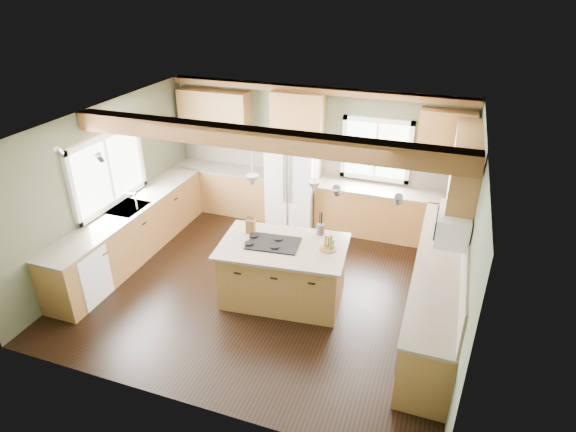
% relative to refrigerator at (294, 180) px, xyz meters
% --- Properties ---
extents(floor, '(5.60, 5.60, 0.00)m').
position_rel_refrigerator_xyz_m(floor, '(0.30, -2.12, -0.90)').
color(floor, black).
rests_on(floor, ground).
extents(ceiling, '(5.60, 5.60, 0.00)m').
position_rel_refrigerator_xyz_m(ceiling, '(0.30, -2.12, 1.70)').
color(ceiling, silver).
rests_on(ceiling, wall_back).
extents(wall_back, '(5.60, 0.00, 5.60)m').
position_rel_refrigerator_xyz_m(wall_back, '(0.30, 0.38, 0.40)').
color(wall_back, '#494E37').
rests_on(wall_back, ground).
extents(wall_left, '(0.00, 5.00, 5.00)m').
position_rel_refrigerator_xyz_m(wall_left, '(-2.50, -2.12, 0.40)').
color(wall_left, '#494E37').
rests_on(wall_left, ground).
extents(wall_right, '(0.00, 5.00, 5.00)m').
position_rel_refrigerator_xyz_m(wall_right, '(3.10, -2.12, 0.40)').
color(wall_right, '#494E37').
rests_on(wall_right, ground).
extents(ceiling_beam, '(5.55, 0.26, 0.26)m').
position_rel_refrigerator_xyz_m(ceiling_beam, '(0.30, -2.36, 1.57)').
color(ceiling_beam, '#593719').
rests_on(ceiling_beam, ceiling).
extents(soffit_trim, '(5.55, 0.20, 0.10)m').
position_rel_refrigerator_xyz_m(soffit_trim, '(0.30, 0.28, 1.64)').
color(soffit_trim, '#593719').
rests_on(soffit_trim, ceiling).
extents(backsplash_back, '(5.58, 0.03, 0.58)m').
position_rel_refrigerator_xyz_m(backsplash_back, '(0.30, 0.36, 0.31)').
color(backsplash_back, brown).
rests_on(backsplash_back, wall_back).
extents(backsplash_right, '(0.03, 3.70, 0.58)m').
position_rel_refrigerator_xyz_m(backsplash_right, '(3.08, -2.07, 0.31)').
color(backsplash_right, brown).
rests_on(backsplash_right, wall_right).
extents(base_cab_back_left, '(2.02, 0.60, 0.88)m').
position_rel_refrigerator_xyz_m(base_cab_back_left, '(-1.49, 0.08, -0.46)').
color(base_cab_back_left, brown).
rests_on(base_cab_back_left, floor).
extents(counter_back_left, '(2.06, 0.64, 0.04)m').
position_rel_refrigerator_xyz_m(counter_back_left, '(-1.49, 0.08, 0.00)').
color(counter_back_left, brown).
rests_on(counter_back_left, base_cab_back_left).
extents(base_cab_back_right, '(2.62, 0.60, 0.88)m').
position_rel_refrigerator_xyz_m(base_cab_back_right, '(1.79, 0.08, -0.46)').
color(base_cab_back_right, brown).
rests_on(base_cab_back_right, floor).
extents(counter_back_right, '(2.66, 0.64, 0.04)m').
position_rel_refrigerator_xyz_m(counter_back_right, '(1.79, 0.08, 0.00)').
color(counter_back_right, brown).
rests_on(counter_back_right, base_cab_back_right).
extents(base_cab_left, '(0.60, 3.70, 0.88)m').
position_rel_refrigerator_xyz_m(base_cab_left, '(-2.20, -2.07, -0.46)').
color(base_cab_left, brown).
rests_on(base_cab_left, floor).
extents(counter_left, '(0.64, 3.74, 0.04)m').
position_rel_refrigerator_xyz_m(counter_left, '(-2.20, -2.07, 0.00)').
color(counter_left, brown).
rests_on(counter_left, base_cab_left).
extents(base_cab_right, '(0.60, 3.70, 0.88)m').
position_rel_refrigerator_xyz_m(base_cab_right, '(2.80, -2.07, -0.46)').
color(base_cab_right, brown).
rests_on(base_cab_right, floor).
extents(counter_right, '(0.64, 3.74, 0.04)m').
position_rel_refrigerator_xyz_m(counter_right, '(2.80, -2.07, 0.00)').
color(counter_right, brown).
rests_on(counter_right, base_cab_right).
extents(upper_cab_back_left, '(1.40, 0.35, 0.90)m').
position_rel_refrigerator_xyz_m(upper_cab_back_left, '(-1.69, 0.21, 1.05)').
color(upper_cab_back_left, brown).
rests_on(upper_cab_back_left, wall_back).
extents(upper_cab_over_fridge, '(0.96, 0.35, 0.70)m').
position_rel_refrigerator_xyz_m(upper_cab_over_fridge, '(-0.00, 0.21, 1.25)').
color(upper_cab_over_fridge, brown).
rests_on(upper_cab_over_fridge, wall_back).
extents(upper_cab_right, '(0.35, 2.20, 0.90)m').
position_rel_refrigerator_xyz_m(upper_cab_right, '(2.92, -1.22, 1.05)').
color(upper_cab_right, brown).
rests_on(upper_cab_right, wall_right).
extents(upper_cab_back_corner, '(0.90, 0.35, 0.90)m').
position_rel_refrigerator_xyz_m(upper_cab_back_corner, '(2.60, 0.21, 1.05)').
color(upper_cab_back_corner, brown).
rests_on(upper_cab_back_corner, wall_back).
extents(window_left, '(0.04, 1.60, 1.05)m').
position_rel_refrigerator_xyz_m(window_left, '(-2.48, -2.07, 0.65)').
color(window_left, white).
rests_on(window_left, wall_left).
extents(window_back, '(1.10, 0.04, 1.00)m').
position_rel_refrigerator_xyz_m(window_back, '(1.45, 0.36, 0.65)').
color(window_back, white).
rests_on(window_back, wall_back).
extents(sink, '(0.50, 0.65, 0.03)m').
position_rel_refrigerator_xyz_m(sink, '(-2.20, -2.07, 0.01)').
color(sink, '#262628').
rests_on(sink, counter_left).
extents(faucet, '(0.02, 0.02, 0.28)m').
position_rel_refrigerator_xyz_m(faucet, '(-2.02, -2.07, 0.15)').
color(faucet, '#B2B2B7').
rests_on(faucet, sink).
extents(dishwasher, '(0.60, 0.60, 0.84)m').
position_rel_refrigerator_xyz_m(dishwasher, '(-2.19, -3.37, -0.47)').
color(dishwasher, white).
rests_on(dishwasher, floor).
extents(oven, '(0.60, 0.72, 0.84)m').
position_rel_refrigerator_xyz_m(oven, '(2.79, -3.37, -0.47)').
color(oven, white).
rests_on(oven, floor).
extents(microwave, '(0.40, 0.70, 0.38)m').
position_rel_refrigerator_xyz_m(microwave, '(2.88, -2.17, 0.65)').
color(microwave, white).
rests_on(microwave, wall_right).
extents(pendant_left, '(0.18, 0.18, 0.16)m').
position_rel_refrigerator_xyz_m(pendant_left, '(0.22, -2.40, 0.98)').
color(pendant_left, '#B2B2B7').
rests_on(pendant_left, ceiling).
extents(pendant_right, '(0.18, 0.18, 0.16)m').
position_rel_refrigerator_xyz_m(pendant_right, '(1.07, -2.31, 0.98)').
color(pendant_right, '#B2B2B7').
rests_on(pendant_right, ceiling).
extents(refrigerator, '(0.90, 0.74, 1.80)m').
position_rel_refrigerator_xyz_m(refrigerator, '(0.00, 0.00, 0.00)').
color(refrigerator, white).
rests_on(refrigerator, floor).
extents(island, '(1.81, 1.22, 0.88)m').
position_rel_refrigerator_xyz_m(island, '(0.64, -2.36, -0.46)').
color(island, brown).
rests_on(island, floor).
extents(island_top, '(1.93, 1.34, 0.04)m').
position_rel_refrigerator_xyz_m(island_top, '(0.64, -2.36, 0.00)').
color(island_top, brown).
rests_on(island_top, island).
extents(cooktop, '(0.79, 0.57, 0.02)m').
position_rel_refrigerator_xyz_m(cooktop, '(0.50, -2.37, 0.03)').
color(cooktop, black).
rests_on(cooktop, island_top).
extents(knife_block, '(0.14, 0.11, 0.22)m').
position_rel_refrigerator_xyz_m(knife_block, '(0.06, -2.18, 0.13)').
color(knife_block, brown).
rests_on(knife_block, island_top).
extents(utensil_crock, '(0.14, 0.14, 0.16)m').
position_rel_refrigerator_xyz_m(utensil_crock, '(1.05, -1.86, 0.10)').
color(utensil_crock, '#453B37').
rests_on(utensil_crock, island_top).
extents(bottle_tray, '(0.29, 0.29, 0.23)m').
position_rel_refrigerator_xyz_m(bottle_tray, '(1.28, -2.25, 0.13)').
color(bottle_tray, '#57361A').
rests_on(bottle_tray, island_top).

